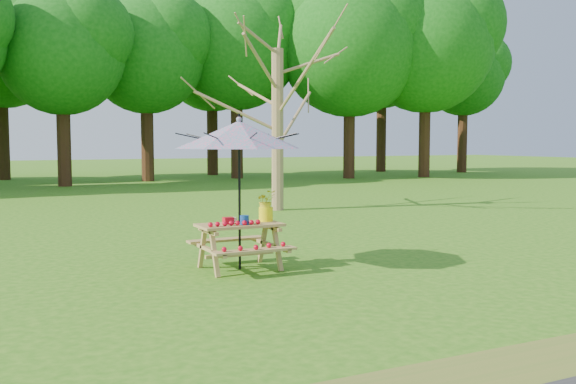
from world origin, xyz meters
name	(u,v)px	position (x,y,z in m)	size (l,w,h in m)	color
ground	(138,324)	(0.00, 0.00, 0.00)	(120.00, 120.00, 0.00)	#2A6B14
picnic_table	(240,247)	(1.99, 2.14, 0.33)	(1.20, 1.32, 0.67)	#AC7E4D
patio_umbrella	(239,135)	(1.99, 2.14, 1.95)	(2.06, 2.06, 2.25)	black
produce_bins	(236,220)	(1.94, 2.14, 0.72)	(0.33, 0.46, 0.13)	red
tomatoes_row	(235,223)	(1.84, 1.96, 0.71)	(0.77, 0.13, 0.07)	red
flower_bucket	(266,205)	(2.45, 2.22, 0.92)	(0.28, 0.25, 0.47)	#FFF30D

